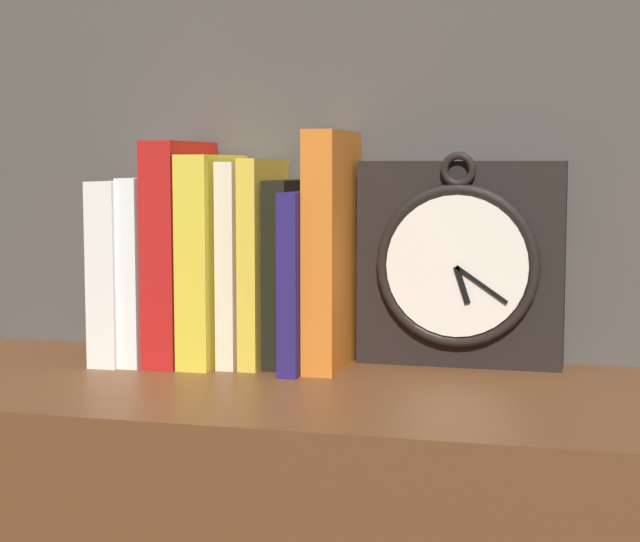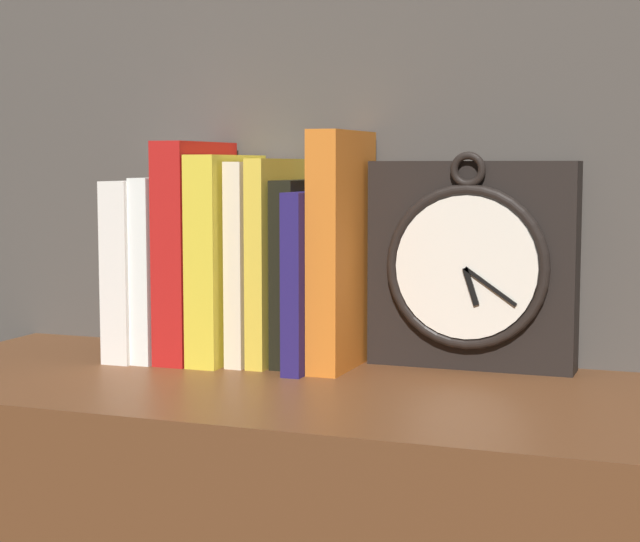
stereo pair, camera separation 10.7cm
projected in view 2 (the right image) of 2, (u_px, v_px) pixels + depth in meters
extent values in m
cube|color=black|center=(472.00, 265.00, 1.17)|extent=(0.23, 0.05, 0.23)
torus|color=black|center=(467.00, 267.00, 1.14)|extent=(0.18, 0.01, 0.18)
cylinder|color=white|center=(466.00, 268.00, 1.14)|extent=(0.15, 0.01, 0.15)
cube|color=black|center=(471.00, 287.00, 1.14)|extent=(0.02, 0.00, 0.04)
cube|color=black|center=(490.00, 286.00, 1.13)|extent=(0.06, 0.00, 0.04)
torus|color=black|center=(468.00, 170.00, 1.13)|extent=(0.04, 0.01, 0.04)
cube|color=white|center=(147.00, 268.00, 1.25)|extent=(0.03, 0.15, 0.20)
cube|color=white|center=(170.00, 267.00, 1.24)|extent=(0.02, 0.15, 0.21)
cube|color=red|center=(196.00, 250.00, 1.23)|extent=(0.04, 0.15, 0.25)
cube|color=yellow|center=(227.00, 258.00, 1.22)|extent=(0.04, 0.14, 0.23)
cube|color=beige|center=(256.00, 262.00, 1.21)|extent=(0.02, 0.13, 0.23)
cube|color=gold|center=(276.00, 261.00, 1.21)|extent=(0.02, 0.13, 0.23)
cube|color=black|center=(300.00, 272.00, 1.20)|extent=(0.03, 0.12, 0.21)
cube|color=navy|center=(315.00, 279.00, 1.18)|extent=(0.02, 0.15, 0.19)
cube|color=orange|center=(342.00, 250.00, 1.17)|extent=(0.03, 0.14, 0.26)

